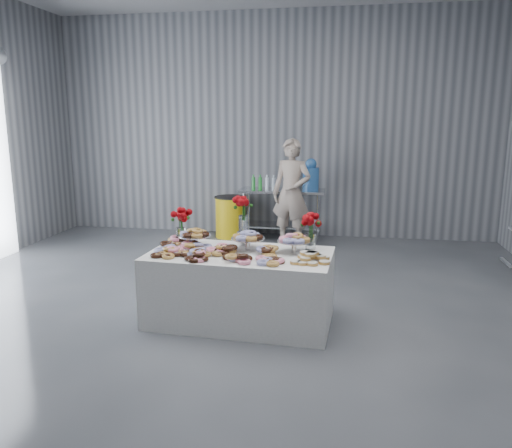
% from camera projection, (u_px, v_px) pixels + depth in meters
% --- Properties ---
extents(ground, '(9.00, 9.00, 0.00)m').
position_uv_depth(ground, '(211.00, 330.00, 5.10)').
color(ground, '#3C3F45').
rests_on(ground, ground).
extents(room_walls, '(8.04, 9.04, 4.02)m').
position_uv_depth(room_walls, '(179.00, 63.00, 4.67)').
color(room_walls, slate).
rests_on(room_walls, ground).
extents(display_table, '(1.95, 1.10, 0.75)m').
position_uv_depth(display_table, '(240.00, 287.00, 5.28)').
color(display_table, white).
rests_on(display_table, ground).
extents(prep_table, '(1.50, 0.60, 0.90)m').
position_uv_depth(prep_table, '(282.00, 205.00, 8.89)').
color(prep_table, silver).
rests_on(prep_table, ground).
extents(donut_mounds, '(1.85, 0.90, 0.09)m').
position_uv_depth(donut_mounds, '(239.00, 250.00, 5.15)').
color(donut_mounds, '#C38747').
rests_on(donut_mounds, display_table).
extents(cake_stand_left, '(0.36, 0.36, 0.17)m').
position_uv_depth(cake_stand_left, '(195.00, 234.00, 5.44)').
color(cake_stand_left, silver).
rests_on(cake_stand_left, display_table).
extents(cake_stand_mid, '(0.36, 0.36, 0.17)m').
position_uv_depth(cake_stand_mid, '(248.00, 237.00, 5.31)').
color(cake_stand_mid, silver).
rests_on(cake_stand_mid, display_table).
extents(cake_stand_right, '(0.36, 0.36, 0.17)m').
position_uv_depth(cake_stand_right, '(294.00, 240.00, 5.20)').
color(cake_stand_right, silver).
rests_on(cake_stand_right, display_table).
extents(danish_pile, '(0.48, 0.48, 0.11)m').
position_uv_depth(danish_pile, '(310.00, 256.00, 4.88)').
color(danish_pile, white).
rests_on(danish_pile, display_table).
extents(bouquet_left, '(0.26, 0.26, 0.42)m').
position_uv_depth(bouquet_left, '(180.00, 218.00, 5.54)').
color(bouquet_left, white).
rests_on(bouquet_left, display_table).
extents(bouquet_right, '(0.26, 0.26, 0.42)m').
position_uv_depth(bouquet_right, '(311.00, 223.00, 5.27)').
color(bouquet_right, white).
rests_on(bouquet_right, display_table).
extents(bouquet_center, '(0.26, 0.26, 0.57)m').
position_uv_depth(bouquet_center, '(243.00, 211.00, 5.47)').
color(bouquet_center, silver).
rests_on(bouquet_center, display_table).
extents(water_jug, '(0.28, 0.28, 0.55)m').
position_uv_depth(water_jug, '(311.00, 176.00, 8.70)').
color(water_jug, '#428AE1').
rests_on(water_jug, prep_table).
extents(drink_bottles, '(0.54, 0.08, 0.27)m').
position_uv_depth(drink_bottles, '(264.00, 182.00, 8.76)').
color(drink_bottles, '#268C33').
rests_on(drink_bottles, prep_table).
extents(person, '(0.75, 0.58, 1.82)m').
position_uv_depth(person, '(291.00, 193.00, 8.31)').
color(person, '#CC8C93').
rests_on(person, ground).
extents(trash_barrel, '(0.58, 0.58, 0.75)m').
position_uv_depth(trash_barrel, '(230.00, 217.00, 9.10)').
color(trash_barrel, gold).
rests_on(trash_barrel, ground).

